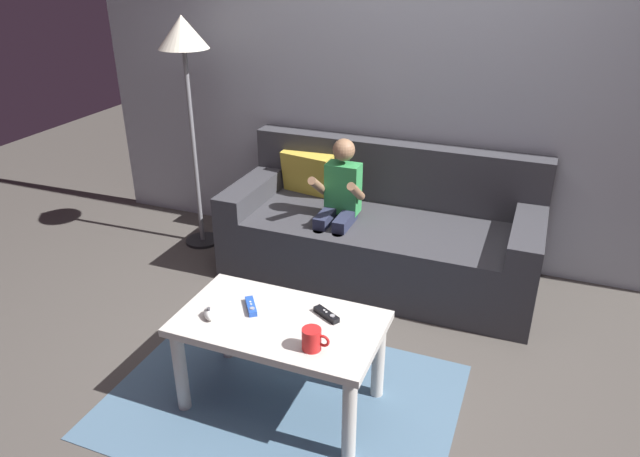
{
  "coord_description": "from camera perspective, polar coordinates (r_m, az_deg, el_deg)",
  "views": [
    {
      "loc": [
        0.77,
        -2.17,
        1.93
      ],
      "look_at": [
        -0.25,
        0.41,
        0.59
      ],
      "focal_mm": 32.86,
      "sensor_mm": 36.0,
      "label": 1
    }
  ],
  "objects": [
    {
      "name": "nunchuk_white",
      "position": [
        2.64,
        -10.76,
        -8.17
      ],
      "size": [
        0.09,
        0.1,
        0.05
      ],
      "color": "white",
      "rests_on": "coffee_table"
    },
    {
      "name": "area_rug",
      "position": [
        2.87,
        -3.7,
        -16.31
      ],
      "size": [
        1.58,
        1.15,
        0.01
      ],
      "primitive_type": "cube",
      "color": "slate",
      "rests_on": "ground"
    },
    {
      "name": "game_remote_blue_far_corner",
      "position": [
        2.67,
        -6.73,
        -7.54
      ],
      "size": [
        0.11,
        0.13,
        0.03
      ],
      "color": "blue",
      "rests_on": "coffee_table"
    },
    {
      "name": "couch",
      "position": [
        3.73,
        5.89,
        -0.47
      ],
      "size": [
        1.91,
        0.8,
        0.81
      ],
      "color": "#38383D",
      "rests_on": "ground"
    },
    {
      "name": "coffee_table",
      "position": [
        2.64,
        -3.93,
        -10.32
      ],
      "size": [
        0.9,
        0.51,
        0.45
      ],
      "color": "beige",
      "rests_on": "ground"
    },
    {
      "name": "ground_plane",
      "position": [
        3.0,
        1.68,
        -14.2
      ],
      "size": [
        9.25,
        9.25,
        0.0
      ],
      "primitive_type": "plane",
      "color": "#4C4742"
    },
    {
      "name": "game_remote_black_near_edge",
      "position": [
        2.6,
        0.66,
        -8.37
      ],
      "size": [
        0.14,
        0.1,
        0.03
      ],
      "color": "black",
      "rests_on": "coffee_table"
    },
    {
      "name": "wall_back",
      "position": [
        3.77,
        9.87,
        15.07
      ],
      "size": [
        4.62,
        0.05,
        2.5
      ],
      "primitive_type": "cube",
      "color": "#999EA8",
      "rests_on": "ground"
    },
    {
      "name": "floor_lamp",
      "position": [
        3.91,
        -13.08,
        16.52
      ],
      "size": [
        0.32,
        0.32,
        1.55
      ],
      "color": "black",
      "rests_on": "ground"
    },
    {
      "name": "coffee_mug",
      "position": [
        2.4,
        -0.76,
        -10.73
      ],
      "size": [
        0.12,
        0.08,
        0.09
      ],
      "color": "red",
      "rests_on": "coffee_table"
    },
    {
      "name": "person_seated_on_couch",
      "position": [
        3.54,
        1.8,
        2.41
      ],
      "size": [
        0.29,
        0.36,
        0.91
      ],
      "color": "#282D47",
      "rests_on": "ground"
    }
  ]
}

